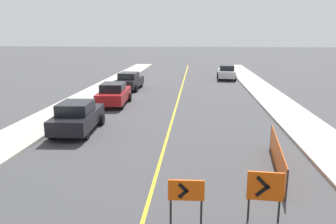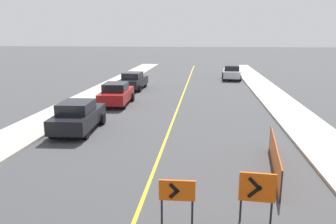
{
  "view_description": "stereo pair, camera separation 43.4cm",
  "coord_description": "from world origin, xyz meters",
  "px_view_note": "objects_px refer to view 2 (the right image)",
  "views": [
    {
      "loc": [
        1.36,
        12.47,
        4.91
      ],
      "look_at": [
        -0.06,
        28.89,
        1.0
      ],
      "focal_mm": 35.0,
      "sensor_mm": 36.0,
      "label": 1
    },
    {
      "loc": [
        1.79,
        12.51,
        4.91
      ],
      "look_at": [
        -0.06,
        28.89,
        1.0
      ],
      "focal_mm": 35.0,
      "sensor_mm": 36.0,
      "label": 2
    }
  ],
  "objects_px": {
    "parked_car_curb_far": "(133,81)",
    "arrow_barricade_secondary": "(257,189)",
    "arrow_barricade_primary": "(177,194)",
    "parked_car_curb_mid": "(116,94)",
    "parked_car_opposite_side": "(232,72)",
    "parked_car_curb_near": "(78,116)"
  },
  "relations": [
    {
      "from": "arrow_barricade_primary",
      "to": "parked_car_curb_mid",
      "type": "height_order",
      "value": "parked_car_curb_mid"
    },
    {
      "from": "arrow_barricade_secondary",
      "to": "arrow_barricade_primary",
      "type": "bearing_deg",
      "value": -163.75
    },
    {
      "from": "arrow_barricade_secondary",
      "to": "parked_car_opposite_side",
      "type": "bearing_deg",
      "value": 90.82
    },
    {
      "from": "parked_car_curb_mid",
      "to": "parked_car_curb_far",
      "type": "distance_m",
      "value": 6.67
    },
    {
      "from": "parked_car_curb_far",
      "to": "parked_car_opposite_side",
      "type": "bearing_deg",
      "value": 43.46
    },
    {
      "from": "parked_car_curb_near",
      "to": "parked_car_curb_far",
      "type": "height_order",
      "value": "same"
    },
    {
      "from": "parked_car_curb_near",
      "to": "arrow_barricade_secondary",
      "type": "bearing_deg",
      "value": -47.56
    },
    {
      "from": "parked_car_curb_mid",
      "to": "parked_car_curb_far",
      "type": "bearing_deg",
      "value": 89.36
    },
    {
      "from": "arrow_barricade_primary",
      "to": "parked_car_curb_near",
      "type": "xyz_separation_m",
      "value": [
        -5.85,
        8.19,
        -0.16
      ]
    },
    {
      "from": "arrow_barricade_secondary",
      "to": "parked_car_curb_far",
      "type": "relative_size",
      "value": 0.32
    },
    {
      "from": "arrow_barricade_secondary",
      "to": "parked_car_opposite_side",
      "type": "relative_size",
      "value": 0.32
    },
    {
      "from": "parked_car_curb_near",
      "to": "parked_car_curb_far",
      "type": "distance_m",
      "value": 13.3
    },
    {
      "from": "parked_car_curb_far",
      "to": "parked_car_opposite_side",
      "type": "xyz_separation_m",
      "value": [
        9.44,
        7.97,
        0.0
      ]
    },
    {
      "from": "arrow_barricade_primary",
      "to": "parked_car_opposite_side",
      "type": "relative_size",
      "value": 0.3
    },
    {
      "from": "arrow_barricade_primary",
      "to": "parked_car_curb_far",
      "type": "relative_size",
      "value": 0.3
    },
    {
      "from": "arrow_barricade_primary",
      "to": "arrow_barricade_secondary",
      "type": "xyz_separation_m",
      "value": [
        2.07,
        0.46,
        0.01
      ]
    },
    {
      "from": "parked_car_curb_far",
      "to": "arrow_barricade_secondary",
      "type": "bearing_deg",
      "value": -66.04
    },
    {
      "from": "parked_car_curb_near",
      "to": "arrow_barricade_primary",
      "type": "bearing_deg",
      "value": -57.69
    },
    {
      "from": "arrow_barricade_secondary",
      "to": "parked_car_opposite_side",
      "type": "xyz_separation_m",
      "value": [
        1.51,
        29.01,
        -0.17
      ]
    },
    {
      "from": "arrow_barricade_secondary",
      "to": "parked_car_curb_near",
      "type": "distance_m",
      "value": 11.07
    },
    {
      "from": "parked_car_curb_near",
      "to": "parked_car_curb_mid",
      "type": "distance_m",
      "value": 6.64
    },
    {
      "from": "arrow_barricade_primary",
      "to": "parked_car_curb_mid",
      "type": "relative_size",
      "value": 0.3
    }
  ]
}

